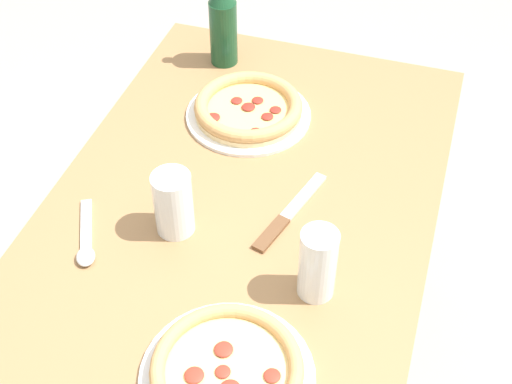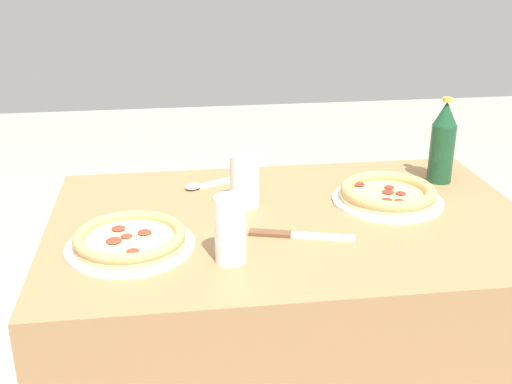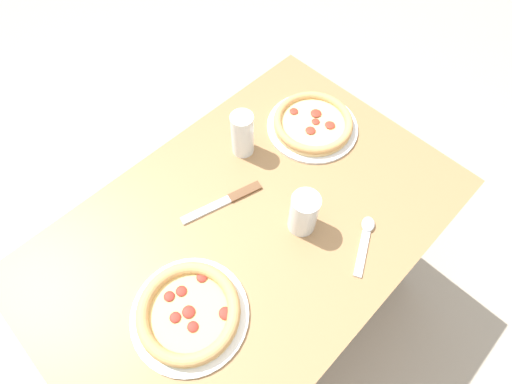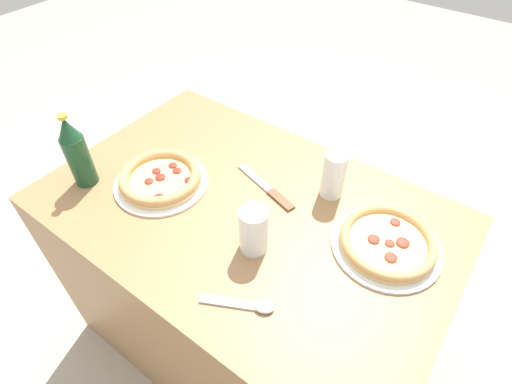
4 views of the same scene
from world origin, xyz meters
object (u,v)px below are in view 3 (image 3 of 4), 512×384
(pizza_margherita, at_px, (189,313))
(spoon, at_px, (366,235))
(glass_mango_juice, at_px, (303,214))
(knife, at_px, (226,201))
(glass_orange_juice, at_px, (242,135))
(pizza_pepperoni, at_px, (313,124))

(pizza_margherita, bearing_deg, spoon, 159.68)
(glass_mango_juice, height_order, knife, glass_mango_juice)
(glass_orange_juice, distance_m, spoon, 0.42)
(spoon, bearing_deg, knife, -60.92)
(glass_mango_juice, xyz_separation_m, spoon, (-0.09, 0.14, -0.05))
(glass_mango_juice, bearing_deg, pizza_margherita, -4.29)
(pizza_margherita, distance_m, pizza_pepperoni, 0.64)
(glass_mango_juice, bearing_deg, knife, -64.33)
(glass_mango_juice, distance_m, spoon, 0.17)
(glass_orange_juice, bearing_deg, knife, 30.92)
(knife, bearing_deg, spoon, 119.08)
(glass_mango_juice, height_order, glass_orange_juice, glass_orange_juice)
(knife, bearing_deg, pizza_margherita, 31.91)
(pizza_pepperoni, height_order, glass_mango_juice, glass_mango_juice)
(pizza_margherita, xyz_separation_m, knife, (-0.26, -0.16, -0.02))
(knife, bearing_deg, pizza_pepperoni, -179.30)
(pizza_margherita, distance_m, glass_mango_juice, 0.35)
(spoon, bearing_deg, pizza_pepperoni, -118.01)
(pizza_margherita, bearing_deg, knife, -148.09)
(pizza_margherita, distance_m, knife, 0.31)
(pizza_pepperoni, xyz_separation_m, spoon, (0.18, 0.33, -0.01))
(glass_mango_juice, relative_size, spoon, 0.80)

